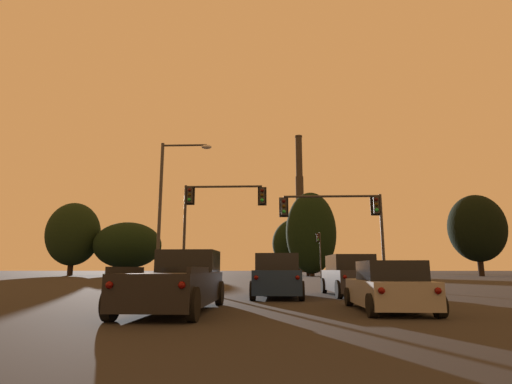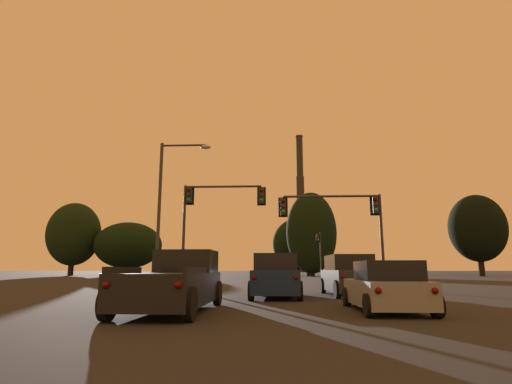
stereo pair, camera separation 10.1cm
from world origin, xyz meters
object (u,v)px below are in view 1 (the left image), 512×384
object	(u,v)px
pickup_truck_left_lane_second	(178,283)
traffic_light_overhead_right	(346,216)
hatchback_right_lane_second	(388,288)
traffic_light_far_right	(319,248)
suv_center_lane_front	(277,276)
suv_right_lane_front	(350,276)
smokestack	(300,217)
street_lamp	(168,198)
traffic_light_overhead_left	(211,209)

from	to	relation	value
pickup_truck_left_lane_second	traffic_light_overhead_right	distance (m)	14.92
hatchback_right_lane_second	traffic_light_far_right	size ratio (longest dim) A/B	0.67
pickup_truck_left_lane_second	traffic_light_far_right	bearing A→B (deg)	78.49
hatchback_right_lane_second	traffic_light_overhead_right	world-z (taller)	traffic_light_overhead_right
pickup_truck_left_lane_second	suv_center_lane_front	xyz separation A→B (m)	(2.99, 5.80, 0.09)
hatchback_right_lane_second	suv_center_lane_front	xyz separation A→B (m)	(-3.18, 5.74, 0.23)
pickup_truck_left_lane_second	traffic_light_far_right	xyz separation A→B (m)	(9.13, 43.31, 3.23)
traffic_light_overhead_right	suv_center_lane_front	bearing A→B (deg)	-122.94
traffic_light_far_right	traffic_light_overhead_right	world-z (taller)	traffic_light_far_right
suv_right_lane_front	hatchback_right_lane_second	bearing A→B (deg)	-94.19
suv_right_lane_front	suv_center_lane_front	bearing A→B (deg)	-161.34
traffic_light_far_right	smokestack	size ratio (longest dim) A/B	0.10
traffic_light_far_right	smokestack	world-z (taller)	smokestack
traffic_light_far_right	hatchback_right_lane_second	bearing A→B (deg)	-93.91
suv_right_lane_front	street_lamp	xyz separation A→B (m)	(-9.92, 4.34, 4.53)
traffic_light_overhead_left	smokestack	world-z (taller)	smokestack
traffic_light_far_right	traffic_light_overhead_right	bearing A→B (deg)	-93.35
traffic_light_far_right	street_lamp	size ratio (longest dim) A/B	0.69
hatchback_right_lane_second	street_lamp	distance (m)	15.70
traffic_light_far_right	smokestack	xyz separation A→B (m)	(5.41, 116.51, 19.48)
traffic_light_overhead_right	suv_right_lane_front	bearing A→B (deg)	-99.65
hatchback_right_lane_second	traffic_light_overhead_left	xyz separation A→B (m)	(-7.42, 13.77, 4.45)
street_lamp	smokestack	bearing A→B (deg)	83.06
pickup_truck_left_lane_second	suv_center_lane_front	distance (m)	6.53
traffic_light_overhead_left	traffic_light_far_right	bearing A→B (deg)	70.62
pickup_truck_left_lane_second	suv_center_lane_front	size ratio (longest dim) A/B	1.12
suv_center_lane_front	street_lamp	world-z (taller)	street_lamp
traffic_light_far_right	traffic_light_overhead_right	size ratio (longest dim) A/B	0.96
suv_right_lane_front	smokestack	bearing A→B (deg)	84.68
suv_right_lane_front	traffic_light_far_right	bearing A→B (deg)	83.44
smokestack	traffic_light_overhead_right	bearing A→B (deg)	-92.80
pickup_truck_left_lane_second	traffic_light_overhead_right	size ratio (longest dim) A/B	0.86
traffic_light_overhead_left	street_lamp	distance (m)	3.30
pickup_truck_left_lane_second	traffic_light_overhead_left	world-z (taller)	traffic_light_overhead_left
suv_right_lane_front	traffic_light_overhead_right	distance (m)	6.50
suv_center_lane_front	street_lamp	distance (m)	9.74
suv_center_lane_front	suv_right_lane_front	bearing A→B (deg)	21.77
suv_right_lane_front	pickup_truck_left_lane_second	bearing A→B (deg)	-134.32
street_lamp	suv_center_lane_front	bearing A→B (deg)	-40.97
hatchback_right_lane_second	suv_right_lane_front	bearing A→B (deg)	88.38
hatchback_right_lane_second	traffic_light_overhead_left	distance (m)	16.26
suv_center_lane_front	traffic_light_overhead_right	distance (m)	8.71
suv_right_lane_front	smokestack	distance (m)	154.59
hatchback_right_lane_second	street_lamp	world-z (taller)	street_lamp
suv_right_lane_front	street_lamp	world-z (taller)	street_lamp
street_lamp	smokestack	xyz separation A→B (m)	(18.05, 148.37, 18.08)
hatchback_right_lane_second	smokestack	bearing A→B (deg)	87.30
street_lamp	suv_right_lane_front	bearing A→B (deg)	-23.65
traffic_light_overhead_left	suv_right_lane_front	bearing A→B (deg)	-41.28
street_lamp	smokestack	size ratio (longest dim) A/B	0.15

